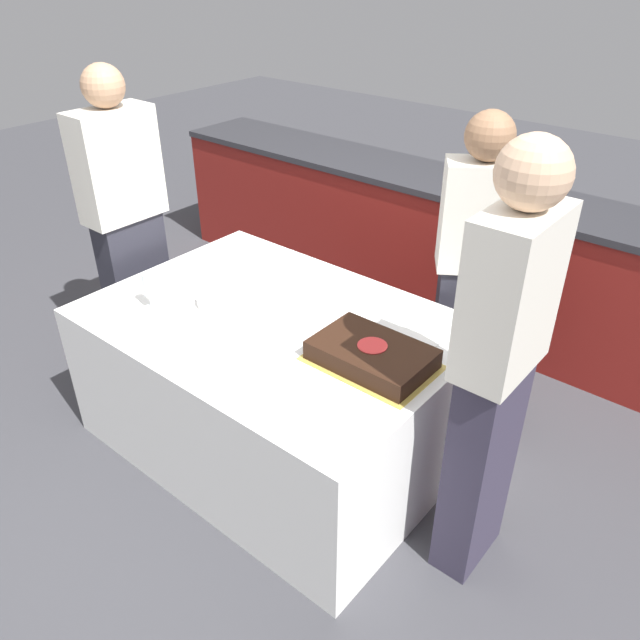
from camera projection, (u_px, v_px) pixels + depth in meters
ground_plane at (279, 438)px, 3.21m from camera, size 14.00×14.00×0.00m
back_counter at (451, 250)px, 4.07m from camera, size 4.40×0.58×0.92m
dining_table at (277, 382)px, 3.02m from camera, size 1.69×1.20×0.72m
cake at (372, 355)px, 2.51m from camera, size 0.51×0.35×0.09m
plate_stack at (220, 300)px, 2.94m from camera, size 0.21×0.21×0.04m
wine_glass at (148, 286)px, 2.86m from camera, size 0.06×0.06×0.17m
side_plate_near_cake at (421, 335)px, 2.71m from camera, size 0.20×0.20×0.00m
utensil_pile at (210, 368)px, 2.49m from camera, size 0.16×0.10×0.02m
person_cutting_cake at (471, 268)px, 3.01m from camera, size 0.40×0.36×1.58m
person_seated_left at (127, 227)px, 3.33m from camera, size 0.21×0.42×1.71m
person_seated_right at (497, 373)px, 2.15m from camera, size 0.23×0.38×1.74m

